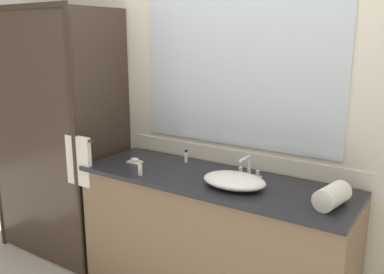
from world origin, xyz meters
The scene contains 9 objects.
wall_back_with_mirror centered at (0.00, 0.34, 1.31)m, with size 4.40×0.06×2.60m.
vanity_cabinet centered at (0.00, 0.01, 0.45)m, with size 1.80×0.58×0.90m.
shower_enclosure centered at (-1.27, -0.19, 1.02)m, with size 1.20×0.59×2.00m.
sink_basin centered at (0.19, -0.06, 0.94)m, with size 0.39×0.28×0.08m, color white.
faucet centered at (0.19, 0.13, 0.95)m, with size 0.17×0.15×0.15m.
soap_dish centered at (-0.63, -0.01, 0.91)m, with size 0.10×0.07×0.04m.
amenity_bottle_conditioner centered at (-0.42, -0.21, 0.94)m, with size 0.03×0.03×0.09m.
amenity_bottle_lotion centered at (-0.33, 0.20, 0.94)m, with size 0.02×0.02×0.09m.
rolled_towel_near_edge centered at (0.76, -0.04, 0.96)m, with size 0.12×0.12×0.22m, color silver.
Camera 1 is at (1.27, -2.16, 1.78)m, focal length 38.97 mm.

